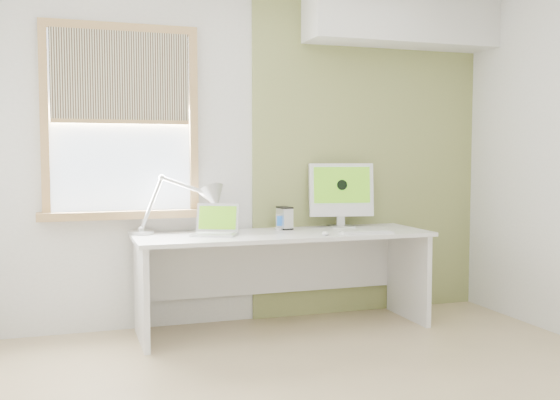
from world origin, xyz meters
name	(u,v)px	position (x,y,z in m)	size (l,w,h in m)	color
room	(342,157)	(0.00, 0.00, 1.30)	(4.04, 3.54, 2.64)	tan
accent_wall	(368,156)	(1.00, 1.74, 1.30)	(2.00, 0.02, 2.60)	#839251
soffit	(401,19)	(1.20, 1.57, 2.40)	(1.60, 0.40, 0.42)	white
window	(121,123)	(-1.00, 1.71, 1.54)	(1.20, 0.14, 1.42)	#A9804A
desk	(281,257)	(0.14, 1.44, 0.53)	(2.20, 0.70, 0.73)	white
desk_lamp	(200,202)	(-0.45, 1.57, 0.96)	(0.76, 0.31, 0.44)	silver
laptop	(216,227)	(-0.37, 1.42, 0.78)	(0.39, 0.37, 0.22)	silver
phone_dock	(279,226)	(0.16, 1.56, 0.76)	(0.08, 0.08, 0.12)	silver
external_drive	(285,218)	(0.22, 1.59, 0.82)	(0.11, 0.15, 0.18)	silver
imac	(341,191)	(0.70, 1.61, 1.02)	(0.53, 0.21, 0.51)	silver
keyboard	(367,232)	(0.71, 1.15, 0.74)	(0.40, 0.13, 0.02)	white
mouse	(326,233)	(0.38, 1.15, 0.74)	(0.06, 0.10, 0.03)	white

